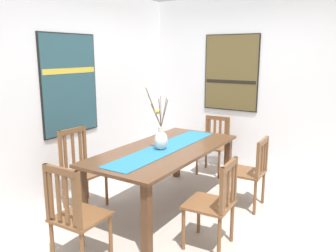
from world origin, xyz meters
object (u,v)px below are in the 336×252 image
at_px(dining_table, 165,155).
at_px(chair_3, 75,214).
at_px(chair_2, 81,168).
at_px(chair_0, 214,203).
at_px(painting_on_side_wall, 231,73).
at_px(painting_on_back_wall, 70,84).
at_px(chair_1, 250,171).
at_px(chair_4, 214,144).
at_px(centerpiece_vase, 161,138).

bearing_deg(dining_table, chair_3, 179.28).
bearing_deg(chair_2, chair_0, -89.70).
xyz_separation_m(dining_table, painting_on_side_wall, (1.80, -0.08, 0.90)).
bearing_deg(chair_0, painting_on_back_wall, 83.54).
distance_m(chair_0, painting_on_back_wall, 2.39).
bearing_deg(chair_0, chair_1, 0.55).
xyz_separation_m(chair_0, chair_1, (1.05, 0.01, -0.00)).
xyz_separation_m(chair_1, painting_on_back_wall, (-0.81, 2.14, 1.00)).
height_order(dining_table, painting_on_side_wall, painting_on_side_wall).
bearing_deg(chair_2, chair_4, -23.27).
bearing_deg(painting_on_back_wall, chair_4, -35.75).
bearing_deg(chair_4, chair_2, 156.73).
relative_size(centerpiece_vase, chair_0, 0.81).
distance_m(dining_table, chair_3, 1.43).
xyz_separation_m(chair_1, painting_on_side_wall, (1.26, 0.79, 1.09)).
xyz_separation_m(chair_2, chair_4, (1.98, -0.85, -0.02)).
height_order(chair_0, chair_1, chair_0).
bearing_deg(painting_on_side_wall, centerpiece_vase, 177.36).
distance_m(chair_1, painting_on_back_wall, 2.50).
distance_m(chair_4, painting_on_back_wall, 2.35).
distance_m(chair_0, painting_on_side_wall, 2.68).
distance_m(chair_3, painting_on_back_wall, 1.96).
height_order(chair_4, painting_on_side_wall, painting_on_side_wall).
xyz_separation_m(chair_1, chair_4, (0.93, 0.90, 0.01)).
relative_size(chair_2, chair_4, 1.10).
bearing_deg(dining_table, chair_4, 0.98).
height_order(chair_2, chair_3, chair_2).
distance_m(dining_table, chair_4, 1.47).
xyz_separation_m(painting_on_back_wall, painting_on_side_wall, (2.07, -1.35, 0.09)).
relative_size(centerpiece_vase, painting_on_side_wall, 0.61).
bearing_deg(chair_2, chair_1, -58.83).
bearing_deg(chair_3, chair_1, -24.49).
bearing_deg(painting_on_back_wall, chair_0, -96.46).
xyz_separation_m(dining_table, painting_on_back_wall, (-0.27, 1.27, 0.81)).
xyz_separation_m(centerpiece_vase, chair_4, (1.54, 0.02, -0.42)).
xyz_separation_m(chair_2, painting_on_side_wall, (2.32, -0.96, 1.06)).
relative_size(centerpiece_vase, chair_3, 0.76).
bearing_deg(centerpiece_vase, chair_4, 0.69).
distance_m(chair_2, painting_on_back_wall, 1.08).
bearing_deg(centerpiece_vase, painting_on_back_wall, 98.63).
relative_size(centerpiece_vase, chair_1, 0.82).
bearing_deg(chair_0, centerpiece_vase, 63.89).
relative_size(chair_0, chair_4, 1.01).
relative_size(dining_table, chair_3, 2.20).
bearing_deg(chair_2, chair_3, -136.14).
bearing_deg(chair_0, chair_4, 24.67).
relative_size(chair_2, painting_on_back_wall, 0.75).
distance_m(painting_on_back_wall, painting_on_side_wall, 2.47).
height_order(chair_3, painting_on_back_wall, painting_on_back_wall).
bearing_deg(chair_1, chair_2, 121.17).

